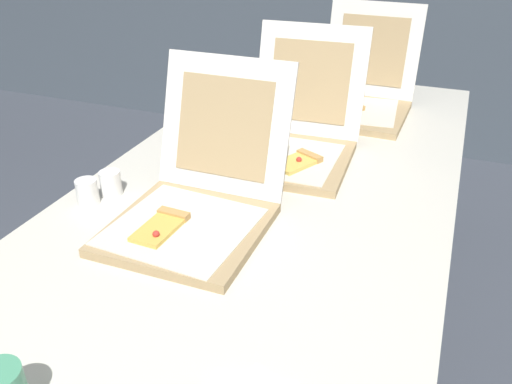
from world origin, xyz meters
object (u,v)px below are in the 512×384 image
at_px(table, 270,199).
at_px(cup_white_near_left, 87,192).
at_px(pizza_box_front, 195,204).
at_px(pizza_box_back, 360,98).
at_px(pizza_box_middle, 294,141).
at_px(cup_white_near_center, 111,183).
at_px(cup_white_far, 253,120).

height_order(table, cup_white_near_left, cup_white_near_left).
height_order(pizza_box_front, pizza_box_back, pizza_box_back).
bearing_deg(pizza_box_front, pizza_box_middle, 76.48).
bearing_deg(cup_white_near_center, pizza_box_back, 60.56).
bearing_deg(table, pizza_box_front, -111.61).
bearing_deg(pizza_box_back, cup_white_far, -134.51).
bearing_deg(cup_white_near_left, pizza_box_front, 2.90).
height_order(pizza_box_middle, cup_white_near_center, pizza_box_middle).
height_order(pizza_box_back, cup_white_near_center, pizza_box_back).
distance_m(table, pizza_box_front, 0.28).
relative_size(pizza_box_middle, cup_white_far, 6.91).
xyz_separation_m(table, cup_white_near_left, (-0.39, -0.26, 0.08)).
xyz_separation_m(cup_white_far, cup_white_near_center, (-0.18, -0.55, 0.00)).
distance_m(pizza_box_middle, pizza_box_back, 0.46).
bearing_deg(pizza_box_middle, cup_white_near_center, -136.33).
bearing_deg(cup_white_far, pizza_box_front, -81.50).
xyz_separation_m(pizza_box_middle, cup_white_far, (-0.19, 0.16, -0.02)).
bearing_deg(cup_white_near_center, cup_white_far, 72.15).
distance_m(cup_white_far, cup_white_near_center, 0.58).
height_order(pizza_box_back, cup_white_far, pizza_box_back).
xyz_separation_m(pizza_box_front, cup_white_near_left, (-0.29, -0.01, -0.02)).
distance_m(pizza_box_front, cup_white_near_left, 0.30).
relative_size(pizza_box_back, cup_white_near_left, 6.24).
height_order(pizza_box_front, cup_white_near_center, pizza_box_front).
height_order(table, pizza_box_front, pizza_box_front).
xyz_separation_m(table, cup_white_near_center, (-0.37, -0.20, 0.08)).
relative_size(pizza_box_back, cup_white_far, 6.24).
xyz_separation_m(pizza_box_middle, cup_white_near_center, (-0.37, -0.39, -0.02)).
height_order(pizza_box_middle, cup_white_near_left, pizza_box_middle).
bearing_deg(cup_white_far, cup_white_near_left, -108.49).
relative_size(pizza_box_middle, pizza_box_back, 1.11).
xyz_separation_m(cup_white_near_left, cup_white_near_center, (0.03, 0.06, 0.00)).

